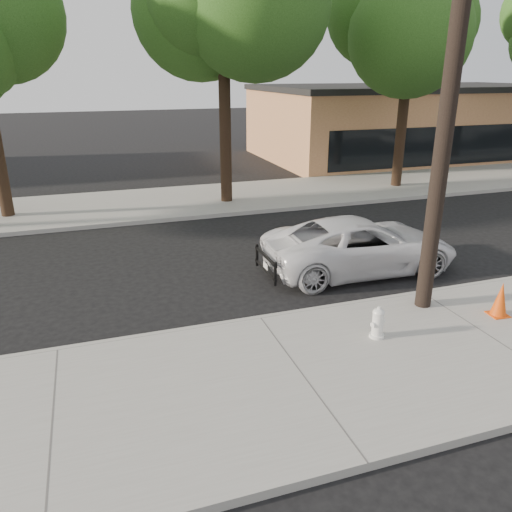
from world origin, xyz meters
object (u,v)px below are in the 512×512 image
Objects in this scene: utility_pole at (450,88)px; traffic_cone at (500,300)px; police_cruiser at (360,245)px; fire_hydrant at (378,323)px.

utility_pole reaches higher than traffic_cone.
police_cruiser is 3.87m from fire_hydrant.
police_cruiser is 8.39× the size of fire_hydrant.
utility_pole is 1.77× the size of police_cruiser.
traffic_cone is (1.21, -0.92, -4.19)m from utility_pole.
fire_hydrant is (-1.60, -3.51, -0.26)m from police_cruiser.
police_cruiser reaches higher than fire_hydrant.
police_cruiser is (-0.11, 2.60, -3.99)m from utility_pole.
fire_hydrant is (-1.72, -0.91, -4.25)m from utility_pole.
utility_pole is 4.76m from police_cruiser.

